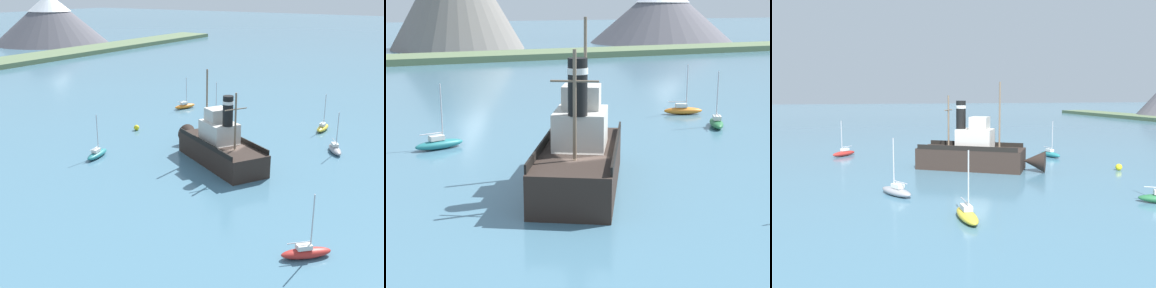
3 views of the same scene
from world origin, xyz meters
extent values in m
plane|color=#477289|center=(0.00, 0.00, 0.00)|extent=(600.00, 600.00, 0.00)
cone|color=#56545B|center=(72.18, 109.07, 8.17)|extent=(38.35, 38.35, 16.34)
cone|color=white|center=(72.18, 109.07, 13.48)|extent=(14.33, 14.33, 5.81)
cube|color=#2D231E|center=(0.61, 1.43, 1.20)|extent=(9.77, 12.60, 2.40)
cone|color=#2D231E|center=(4.18, 7.69, 1.20)|extent=(3.23, 3.25, 2.35)
cube|color=beige|center=(0.86, 1.87, 3.50)|extent=(4.59, 4.96, 2.20)
cube|color=beige|center=(1.11, 2.30, 5.30)|extent=(2.90, 2.83, 1.40)
cylinder|color=black|center=(0.02, 0.39, 6.20)|extent=(1.10, 1.10, 3.20)
cylinder|color=silver|center=(0.02, 0.39, 7.10)|extent=(1.16, 1.16, 0.35)
cylinder|color=#75604C|center=(2.25, 4.30, 6.15)|extent=(0.20, 0.20, 7.50)
cylinder|color=#75604C|center=(-0.73, -0.91, 5.40)|extent=(0.20, 0.20, 6.00)
cylinder|color=#75604C|center=(-0.73, -0.91, 6.72)|extent=(2.32, 1.39, 0.12)
cube|color=black|center=(-1.26, 2.50, 2.65)|extent=(5.76, 9.96, 0.50)
cube|color=black|center=(2.48, 0.36, 2.65)|extent=(5.76, 9.96, 0.50)
ellipsoid|color=gray|center=(11.13, -7.91, 0.35)|extent=(3.81, 2.93, 0.70)
cube|color=silver|center=(11.30, -7.81, 0.88)|extent=(1.27, 1.12, 0.36)
cylinder|color=#B7B7BC|center=(10.88, -8.07, 2.80)|extent=(0.10, 0.10, 4.20)
cylinder|color=#B7B7BC|center=(11.64, -7.60, 1.25)|extent=(1.57, 1.01, 0.08)
ellipsoid|color=#286B3D|center=(18.66, 12.41, 0.35)|extent=(2.82, 3.85, 0.70)
cube|color=silver|center=(18.56, 12.23, 0.88)|extent=(1.10, 1.27, 0.36)
cylinder|color=#B7B7BC|center=(18.80, 12.67, 2.80)|extent=(0.10, 0.10, 4.20)
cylinder|color=#B7B7BC|center=(18.36, 11.88, 1.25)|extent=(0.95, 1.61, 0.08)
ellipsoid|color=#B22823|center=(-12.84, -13.24, 0.35)|extent=(3.45, 3.48, 0.70)
cube|color=silver|center=(-12.98, -13.10, 0.88)|extent=(1.23, 1.23, 0.36)
cylinder|color=#B7B7BC|center=(-12.63, -13.46, 2.80)|extent=(0.10, 0.10, 4.20)
cylinder|color=#B7B7BC|center=(-13.26, -12.81, 1.25)|extent=(1.32, 1.34, 0.08)
ellipsoid|color=orange|center=(19.37, 18.75, 0.35)|extent=(3.95, 2.32, 0.70)
cube|color=silver|center=(19.18, 18.82, 0.88)|extent=(1.25, 0.97, 0.36)
cylinder|color=#B7B7BC|center=(19.65, 18.65, 2.80)|extent=(0.10, 0.10, 4.20)
cylinder|color=#B7B7BC|center=(18.81, 18.95, 1.25)|extent=(1.72, 0.68, 0.08)
ellipsoid|color=gold|center=(19.19, -3.76, 0.35)|extent=(3.84, 1.25, 0.70)
cube|color=silver|center=(18.99, -3.77, 0.88)|extent=(1.12, 0.68, 0.36)
cylinder|color=#B7B7BC|center=(19.49, -3.75, 2.80)|extent=(0.10, 0.10, 4.20)
cylinder|color=#B7B7BC|center=(18.59, -3.79, 1.25)|extent=(1.80, 0.15, 0.08)
ellipsoid|color=#23757A|center=(-5.29, 14.26, 0.35)|extent=(3.95, 1.93, 0.70)
cube|color=silver|center=(-5.48, 14.21, 0.88)|extent=(1.22, 0.87, 0.36)
cylinder|color=#B7B7BC|center=(-5.00, 14.33, 2.80)|extent=(0.10, 0.10, 4.20)
cylinder|color=#B7B7BC|center=(-5.87, 14.12, 1.25)|extent=(1.77, 0.49, 0.08)
sphere|color=yellow|center=(5.58, 17.39, 0.37)|extent=(0.74, 0.74, 0.74)
camera|label=1|loc=(-42.67, -22.85, 18.48)|focal=45.00mm
camera|label=2|loc=(-12.94, -29.27, 10.81)|focal=55.00mm
camera|label=3|loc=(45.19, -10.39, 8.63)|focal=38.00mm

